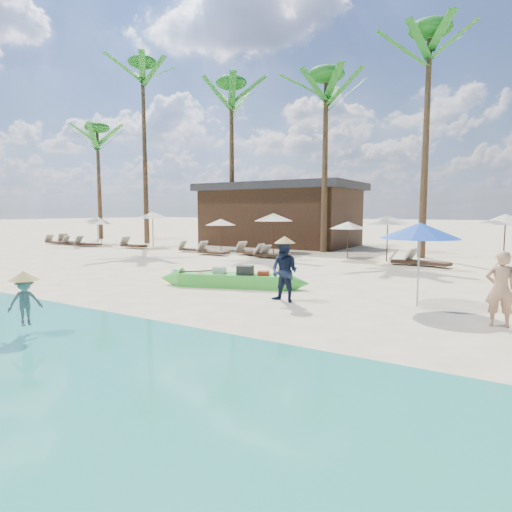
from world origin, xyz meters
The scene contains 33 objects.
ground centered at (0.00, 0.00, 0.00)m, with size 240.00×240.00×0.00m, color #F5E5B5.
wet_sand_strip centered at (0.00, -5.00, 0.00)m, with size 240.00×4.50×0.01m, color tan.
green_canoe centered at (-1.27, 1.83, 0.23)m, with size 5.30×2.05×0.70m.
tourist centered at (6.10, 0.91, 0.79)m, with size 0.58×0.38×1.59m, color tan.
vendor_green centered at (1.17, 0.74, 0.81)m, with size 0.79×0.61×1.62m, color #16213D.
vendor_yellow centered at (-1.71, -4.56, 0.65)m, with size 0.61×0.35×0.95m, color gray.
blue_umbrella centered at (4.27, 2.04, 1.91)m, with size 1.96×1.96×2.11m.
resort_parasol_0 centered at (-20.34, 11.79, 1.76)m, with size 1.90×1.90×1.95m.
lounger_0_left centered at (-21.89, 10.20, 0.22)m, with size 2.04×1.13×0.66m.
lounger_0_right centered at (-22.45, 9.62, 0.20)m, with size 1.80×0.62×0.60m.
resort_parasol_1 centered at (-18.75, 10.84, 1.65)m, with size 1.78×1.78×1.83m.
lounger_1_left centered at (-20.40, 9.67, 0.19)m, with size 1.73×0.84×0.56m.
lounger_1_right centered at (-18.58, 9.46, 0.21)m, with size 1.93×0.94×0.63m.
resort_parasol_2 centered at (-14.66, 11.78, 2.12)m, with size 2.28×2.28×2.35m.
lounger_2_left centered at (-14.90, 10.15, 0.22)m, with size 2.00×0.66×0.67m.
resort_parasol_3 centered at (-8.85, 11.60, 1.74)m, with size 1.87×1.87×1.93m.
lounger_3_left centered at (-10.00, 10.18, 0.19)m, with size 1.76×0.72×0.58m.
lounger_3_right centered at (-7.92, 9.44, 0.22)m, with size 1.94×0.69×0.65m.
resort_parasol_4 centered at (-5.40, 11.89, 2.05)m, with size 2.21×2.21×2.28m.
lounger_4_left centered at (-6.06, 10.33, 0.21)m, with size 1.97×1.12×0.64m.
lounger_4_right centered at (-4.17, 9.77, 0.19)m, with size 1.75×0.91×0.57m.
resort_parasol_5 centered at (-0.94, 11.57, 1.69)m, with size 1.82×1.82×1.87m.
lounger_5_left centered at (-4.36, 9.67, 0.21)m, with size 1.90×0.66×0.64m.
resort_parasol_6 centered at (1.10, 11.29, 1.99)m, with size 2.14×2.14×2.20m.
lounger_6_left centered at (2.27, 10.44, 0.21)m, with size 1.87×0.79×0.62m.
lounger_6_right centered at (2.98, 10.45, 0.22)m, with size 2.01×1.14×0.65m.
resort_parasol_7 centered at (5.89, 11.31, 2.05)m, with size 2.21×2.21×2.27m.
palm_0 centered at (-24.62, 15.48, 8.11)m, with size 2.08×2.08×9.90m.
palm_1 centered at (-17.59, 14.06, 10.82)m, with size 2.08×2.08×13.60m.
palm_2 centered at (-10.45, 15.08, 9.18)m, with size 2.08×2.08×11.33m.
palm_3 centered at (-3.36, 14.27, 8.58)m, with size 2.08×2.08×10.52m.
palm_4 centered at (2.15, 14.01, 9.45)m, with size 2.08×2.08×11.70m.
pavilion_west centered at (-8.00, 17.50, 2.19)m, with size 10.80×6.60×4.30m.
Camera 1 is at (6.35, -9.14, 2.39)m, focal length 30.00 mm.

